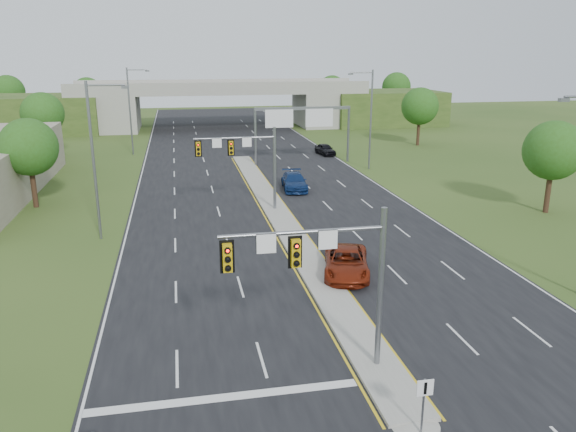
# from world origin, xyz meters

# --- Properties ---
(ground) EXTENTS (240.00, 240.00, 0.00)m
(ground) POSITION_xyz_m (0.00, 0.00, 0.00)
(ground) COLOR #314B1A
(ground) RESTS_ON ground
(road) EXTENTS (24.00, 160.00, 0.02)m
(road) POSITION_xyz_m (0.00, 35.00, 0.01)
(road) COLOR black
(road) RESTS_ON ground
(median) EXTENTS (2.00, 54.00, 0.16)m
(median) POSITION_xyz_m (0.00, 23.00, 0.10)
(median) COLOR gray
(median) RESTS_ON road
(median_nose) EXTENTS (2.00, 2.00, 0.16)m
(median_nose) POSITION_xyz_m (0.00, -4.00, 0.10)
(median_nose) COLOR gray
(median_nose) RESTS_ON road
(lane_markings) EXTENTS (23.72, 160.00, 0.01)m
(lane_markings) POSITION_xyz_m (-0.60, 28.91, 0.02)
(lane_markings) COLOR gold
(lane_markings) RESTS_ON road
(signal_mast_near) EXTENTS (6.62, 0.60, 7.00)m
(signal_mast_near) POSITION_xyz_m (-2.26, -0.07, 4.73)
(signal_mast_near) COLOR slate
(signal_mast_near) RESTS_ON ground
(signal_mast_far) EXTENTS (6.62, 0.60, 7.00)m
(signal_mast_far) POSITION_xyz_m (-2.26, 24.93, 4.73)
(signal_mast_far) COLOR slate
(signal_mast_far) RESTS_ON ground
(keep_right_sign) EXTENTS (0.60, 0.13, 2.20)m
(keep_right_sign) POSITION_xyz_m (0.00, -4.53, 1.52)
(keep_right_sign) COLOR slate
(keep_right_sign) RESTS_ON ground
(sign_gantry) EXTENTS (11.58, 0.44, 6.67)m
(sign_gantry) POSITION_xyz_m (6.68, 44.92, 5.24)
(sign_gantry) COLOR slate
(sign_gantry) RESTS_ON ground
(overpass) EXTENTS (80.00, 14.00, 8.10)m
(overpass) POSITION_xyz_m (0.00, 80.00, 3.55)
(overpass) COLOR gray
(overpass) RESTS_ON ground
(lightpole_l_mid) EXTENTS (2.85, 0.25, 11.00)m
(lightpole_l_mid) POSITION_xyz_m (-13.30, 20.00, 6.10)
(lightpole_l_mid) COLOR slate
(lightpole_l_mid) RESTS_ON ground
(lightpole_l_far) EXTENTS (2.85, 0.25, 11.00)m
(lightpole_l_far) POSITION_xyz_m (-13.30, 55.00, 6.10)
(lightpole_l_far) COLOR slate
(lightpole_l_far) RESTS_ON ground
(lightpole_r_far) EXTENTS (2.85, 0.25, 11.00)m
(lightpole_r_far) POSITION_xyz_m (13.30, 40.00, 6.10)
(lightpole_r_far) COLOR slate
(lightpole_r_far) RESTS_ON ground
(tree_l_near) EXTENTS (4.80, 4.80, 7.60)m
(tree_l_near) POSITION_xyz_m (-20.00, 30.00, 5.18)
(tree_l_near) COLOR #382316
(tree_l_near) RESTS_ON ground
(tree_l_mid) EXTENTS (5.20, 5.20, 8.12)m
(tree_l_mid) POSITION_xyz_m (-24.00, 55.00, 5.51)
(tree_l_mid) COLOR #382316
(tree_l_mid) RESTS_ON ground
(tree_r_near) EXTENTS (4.80, 4.80, 7.60)m
(tree_r_near) POSITION_xyz_m (22.00, 20.00, 5.18)
(tree_r_near) COLOR #382316
(tree_r_near) RESTS_ON ground
(tree_r_mid) EXTENTS (5.20, 5.20, 8.12)m
(tree_r_mid) POSITION_xyz_m (26.00, 55.00, 5.51)
(tree_r_mid) COLOR #382316
(tree_r_mid) RESTS_ON ground
(tree_back_a) EXTENTS (6.00, 6.00, 8.85)m
(tree_back_a) POSITION_xyz_m (-38.00, 94.00, 5.84)
(tree_back_a) COLOR #382316
(tree_back_a) RESTS_ON ground
(tree_back_b) EXTENTS (5.60, 5.60, 8.32)m
(tree_back_b) POSITION_xyz_m (-24.00, 94.00, 5.51)
(tree_back_b) COLOR #382316
(tree_back_b) RESTS_ON ground
(tree_back_c) EXTENTS (5.60, 5.60, 8.32)m
(tree_back_c) POSITION_xyz_m (24.00, 94.00, 5.51)
(tree_back_c) COLOR #382316
(tree_back_c) RESTS_ON ground
(tree_back_d) EXTENTS (6.00, 6.00, 8.85)m
(tree_back_d) POSITION_xyz_m (38.00, 94.00, 5.84)
(tree_back_d) COLOR #382316
(tree_back_d) RESTS_ON ground
(car_far_a) EXTENTS (3.97, 6.06, 1.55)m
(car_far_a) POSITION_xyz_m (1.71, 10.08, 0.79)
(car_far_a) COLOR maroon
(car_far_a) RESTS_ON road
(car_far_b) EXTENTS (2.73, 5.65, 1.58)m
(car_far_b) POSITION_xyz_m (3.11, 31.92, 0.81)
(car_far_b) COLOR navy
(car_far_b) RESTS_ON road
(car_far_c) EXTENTS (2.21, 4.34, 1.42)m
(car_far_c) POSITION_xyz_m (11.00, 50.00, 0.73)
(car_far_c) COLOR black
(car_far_c) RESTS_ON road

